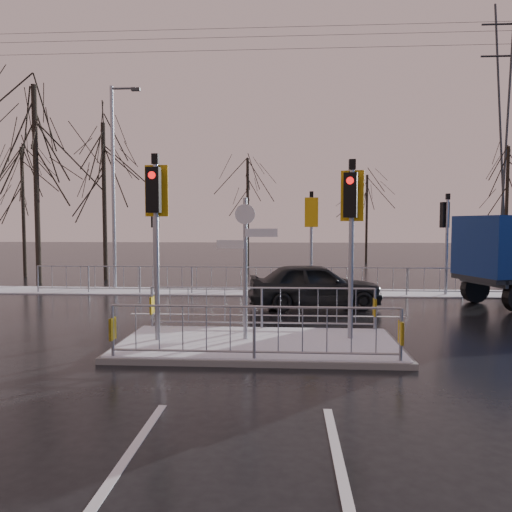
{
  "coord_description": "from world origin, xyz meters",
  "views": [
    {
      "loc": [
        0.62,
        -10.55,
        2.67
      ],
      "look_at": [
        -0.23,
        2.74,
        1.8
      ],
      "focal_mm": 35.0,
      "sensor_mm": 36.0,
      "label": 1
    }
  ],
  "objects": [
    {
      "name": "tree_near_c",
      "position": [
        -12.5,
        13.5,
        4.5
      ],
      "size": [
        3.5,
        3.5,
        6.61
      ],
      "color": "black",
      "rests_on": "ground"
    },
    {
      "name": "tree_near_a",
      "position": [
        -10.5,
        11.0,
        6.11
      ],
      "size": [
        4.75,
        4.75,
        8.97
      ],
      "color": "black",
      "rests_on": "ground"
    },
    {
      "name": "car_far_lane",
      "position": [
        1.48,
        5.27,
        0.72
      ],
      "size": [
        4.41,
        2.28,
        1.43
      ],
      "primitive_type": "imported",
      "rotation": [
        0.0,
        0.0,
        1.71
      ],
      "color": "black",
      "rests_on": "ground"
    },
    {
      "name": "tree_far_c",
      "position": [
        14.0,
        21.0,
        5.15
      ],
      "size": [
        4.0,
        4.0,
        7.55
      ],
      "color": "black",
      "rests_on": "ground"
    },
    {
      "name": "traffic_island",
      "position": [
        -0.01,
        0.01,
        0.39
      ],
      "size": [
        6.0,
        3.04,
        4.15
      ],
      "color": "slate",
      "rests_on": "ground"
    },
    {
      "name": "tree_far_b",
      "position": [
        6.0,
        24.0,
        4.18
      ],
      "size": [
        3.25,
        3.25,
        6.14
      ],
      "color": "black",
      "rests_on": "ground"
    },
    {
      "name": "ground",
      "position": [
        0.0,
        0.0,
        0.0
      ],
      "size": [
        120.0,
        120.0,
        0.0
      ],
      "primitive_type": "plane",
      "color": "black",
      "rests_on": "ground"
    },
    {
      "name": "lane_markings",
      "position": [
        0.0,
        -0.33,
        0.0
      ],
      "size": [
        8.0,
        11.38,
        0.01
      ],
      "color": "silver",
      "rests_on": "ground"
    },
    {
      "name": "far_kerb_fixtures",
      "position": [
        0.29,
        8.09,
        1.02
      ],
      "size": [
        18.0,
        0.65,
        3.83
      ],
      "color": "gray",
      "rests_on": "ground"
    },
    {
      "name": "tree_near_b",
      "position": [
        -8.0,
        12.5,
        5.15
      ],
      "size": [
        4.0,
        4.0,
        7.55
      ],
      "color": "black",
      "rests_on": "ground"
    },
    {
      "name": "snow_verge",
      "position": [
        0.0,
        8.6,
        0.02
      ],
      "size": [
        30.0,
        2.0,
        0.04
      ],
      "primitive_type": "cube",
      "color": "white",
      "rests_on": "ground"
    },
    {
      "name": "tree_far_a",
      "position": [
        -2.0,
        22.0,
        4.82
      ],
      "size": [
        3.75,
        3.75,
        7.08
      ],
      "color": "black",
      "rests_on": "ground"
    },
    {
      "name": "pylon_wires",
      "position": [
        16.88,
        30.0,
        11.03
      ],
      "size": [
        70.0,
        2.38,
        19.97
      ],
      "color": "#2D3033",
      "rests_on": "ground"
    },
    {
      "name": "street_lamp_left",
      "position": [
        -6.43,
        9.5,
        4.49
      ],
      "size": [
        1.25,
        0.18,
        8.2
      ],
      "color": "gray",
      "rests_on": "ground"
    }
  ]
}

